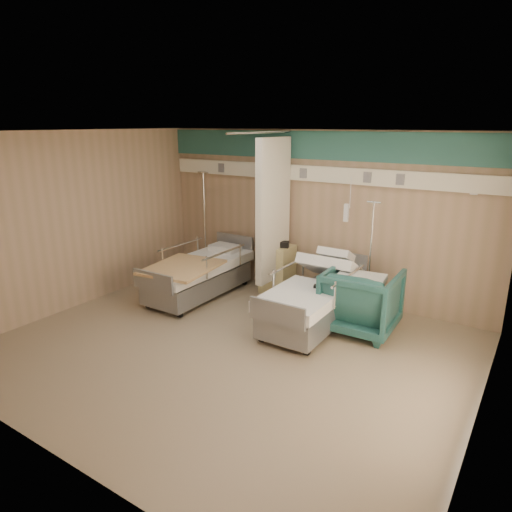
# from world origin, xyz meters

# --- Properties ---
(ground) EXTENTS (6.00, 5.00, 0.00)m
(ground) POSITION_xyz_m (0.00, 0.00, 0.00)
(ground) COLOR gray
(ground) RESTS_ON ground
(room_walls) EXTENTS (6.04, 5.04, 2.82)m
(room_walls) POSITION_xyz_m (-0.03, 0.25, 1.86)
(room_walls) COLOR tan
(room_walls) RESTS_ON ground
(bed_right) EXTENTS (1.00, 2.16, 0.63)m
(bed_right) POSITION_xyz_m (0.60, 1.30, 0.32)
(bed_right) COLOR white
(bed_right) RESTS_ON ground
(bed_left) EXTENTS (1.00, 2.16, 0.63)m
(bed_left) POSITION_xyz_m (-1.60, 1.30, 0.32)
(bed_left) COLOR white
(bed_left) RESTS_ON ground
(bedside_cabinet) EXTENTS (0.50, 0.48, 0.85)m
(bedside_cabinet) POSITION_xyz_m (-0.55, 2.20, 0.42)
(bedside_cabinet) COLOR #D1C382
(bedside_cabinet) RESTS_ON ground
(visitor_armchair) EXTENTS (1.02, 1.05, 0.92)m
(visitor_armchair) POSITION_xyz_m (1.25, 1.50, 0.46)
(visitor_armchair) COLOR #215350
(visitor_armchair) RESTS_ON ground
(waffle_blanket) EXTENTS (0.74, 0.67, 0.08)m
(waffle_blanket) POSITION_xyz_m (1.22, 1.48, 0.96)
(waffle_blanket) COLOR silver
(waffle_blanket) RESTS_ON visitor_armchair
(iv_stand_right) EXTENTS (0.32, 0.32, 1.78)m
(iv_stand_right) POSITION_xyz_m (1.10, 2.20, 0.36)
(iv_stand_right) COLOR silver
(iv_stand_right) RESTS_ON ground
(iv_stand_left) EXTENTS (0.36, 0.36, 2.02)m
(iv_stand_left) POSITION_xyz_m (-2.24, 2.28, 0.41)
(iv_stand_left) COLOR silver
(iv_stand_left) RESTS_ON ground
(call_remote) EXTENTS (0.20, 0.13, 0.04)m
(call_remote) POSITION_xyz_m (0.73, 1.23, 0.65)
(call_remote) COLOR black
(call_remote) RESTS_ON bed_right
(tan_blanket) EXTENTS (1.14, 1.36, 0.04)m
(tan_blanket) POSITION_xyz_m (-1.54, 0.84, 0.65)
(tan_blanket) COLOR #D9B16F
(tan_blanket) RESTS_ON bed_left
(toiletry_bag) EXTENTS (0.23, 0.19, 0.11)m
(toiletry_bag) POSITION_xyz_m (-0.42, 2.16, 0.90)
(toiletry_bag) COLOR black
(toiletry_bag) RESTS_ON bedside_cabinet
(white_cup) EXTENTS (0.11, 0.11, 0.14)m
(white_cup) POSITION_xyz_m (-0.72, 2.19, 0.92)
(white_cup) COLOR white
(white_cup) RESTS_ON bedside_cabinet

